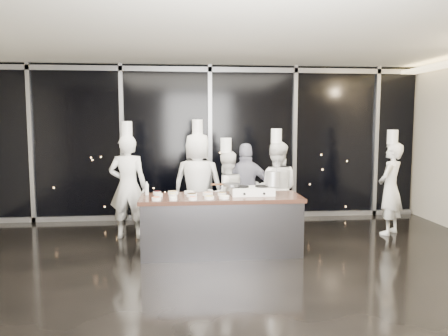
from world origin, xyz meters
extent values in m
plane|color=black|center=(0.00, 0.00, 0.00)|extent=(9.00, 9.00, 0.00)
cube|color=beige|center=(0.00, 3.50, 1.60)|extent=(9.00, 0.02, 3.20)
cube|color=beige|center=(0.00, -3.50, 1.60)|extent=(9.00, 0.02, 3.20)
cube|color=white|center=(0.00, 0.00, 3.20)|extent=(9.00, 7.00, 0.02)
cube|color=black|center=(0.00, 3.44, 1.60)|extent=(8.90, 0.04, 3.18)
cube|color=gray|center=(0.00, 3.39, 3.10)|extent=(8.90, 0.08, 0.10)
cube|color=gray|center=(0.00, 3.39, 0.05)|extent=(8.90, 0.08, 0.10)
cube|color=gray|center=(-3.60, 3.39, 1.60)|extent=(0.08, 0.08, 3.20)
cube|color=gray|center=(-1.80, 3.39, 1.60)|extent=(0.08, 0.08, 3.20)
cube|color=gray|center=(0.00, 3.39, 1.60)|extent=(0.08, 0.08, 3.20)
cube|color=gray|center=(1.80, 3.39, 1.60)|extent=(0.08, 0.08, 3.20)
cube|color=gray|center=(3.60, 3.39, 1.60)|extent=(0.08, 0.08, 3.20)
cube|color=#3A393F|center=(0.00, 0.90, 0.42)|extent=(2.40, 0.80, 0.84)
cube|color=#47281E|center=(0.00, 0.90, 0.87)|extent=(2.46, 0.86, 0.06)
cube|color=white|center=(0.49, 0.96, 0.96)|extent=(0.66, 0.41, 0.12)
cylinder|color=black|center=(0.33, 0.95, 1.03)|extent=(0.22, 0.22, 0.02)
cylinder|color=black|center=(0.65, 0.96, 1.03)|extent=(0.22, 0.22, 0.02)
cylinder|color=black|center=(0.34, 0.74, 0.95)|extent=(0.04, 0.02, 0.04)
cylinder|color=black|center=(0.64, 0.75, 0.95)|extent=(0.04, 0.02, 0.04)
cylinder|color=slate|center=(0.17, 0.96, 1.06)|extent=(0.26, 0.26, 0.04)
cube|color=#4C2B14|center=(-0.06, 0.95, 1.07)|extent=(0.19, 0.03, 0.02)
cylinder|color=silver|center=(0.82, 0.95, 1.15)|extent=(0.22, 0.22, 0.22)
cylinder|color=white|center=(-0.97, 0.62, 0.92)|extent=(0.13, 0.13, 0.04)
cylinder|color=#C54C20|center=(-0.97, 0.62, 0.94)|extent=(0.11, 0.11, 0.01)
cylinder|color=white|center=(-0.95, 0.93, 0.92)|extent=(0.13, 0.13, 0.04)
cylinder|color=beige|center=(-0.95, 0.93, 0.94)|extent=(0.11, 0.11, 0.01)
cylinder|color=white|center=(-0.98, 1.14, 0.92)|extent=(0.12, 0.12, 0.04)
cylinder|color=#381011|center=(-0.98, 1.14, 0.94)|extent=(0.10, 0.10, 0.01)
cylinder|color=white|center=(-0.72, 0.60, 0.92)|extent=(0.12, 0.12, 0.04)
cylinder|color=silver|center=(-0.72, 0.60, 0.94)|extent=(0.10, 0.10, 0.01)
cylinder|color=white|center=(-0.73, 0.90, 0.92)|extent=(0.12, 0.12, 0.04)
cylinder|color=#D1BF68|center=(-0.73, 0.90, 0.94)|extent=(0.10, 0.10, 0.01)
cylinder|color=white|center=(-0.74, 1.14, 0.92)|extent=(0.16, 0.16, 0.04)
cylinder|color=#9A7D4D|center=(-0.74, 1.14, 0.94)|extent=(0.13, 0.13, 0.01)
cylinder|color=white|center=(-0.44, 0.59, 0.92)|extent=(0.12, 0.12, 0.04)
cylinder|color=#D97659|center=(-0.44, 0.59, 0.94)|extent=(0.10, 0.10, 0.01)
cylinder|color=white|center=(-0.45, 0.89, 0.92)|extent=(0.16, 0.16, 0.04)
cylinder|color=black|center=(-0.45, 0.89, 0.94)|extent=(0.13, 0.13, 0.01)
cylinder|color=white|center=(-0.48, 1.13, 0.92)|extent=(0.16, 0.16, 0.04)
cylinder|color=beige|center=(-0.48, 1.13, 0.94)|extent=(0.14, 0.14, 0.01)
cylinder|color=white|center=(-0.20, 0.63, 0.92)|extent=(0.14, 0.14, 0.04)
cylinder|color=#A99143|center=(-0.20, 0.63, 0.94)|extent=(0.12, 0.12, 0.01)
cylinder|color=white|center=(-0.20, 0.98, 0.92)|extent=(0.16, 0.16, 0.04)
cylinder|color=tan|center=(-0.20, 0.98, 0.94)|extent=(0.13, 0.13, 0.01)
cylinder|color=white|center=(0.02, 0.65, 0.92)|extent=(0.15, 0.15, 0.04)
cylinder|color=beige|center=(0.02, 0.65, 0.94)|extent=(0.12, 0.12, 0.01)
cylinder|color=white|center=(0.02, 0.94, 0.92)|extent=(0.13, 0.13, 0.04)
cylinder|color=olive|center=(0.02, 0.94, 0.94)|extent=(0.10, 0.10, 0.01)
cylinder|color=silver|center=(-1.14, 1.09, 0.98)|extent=(0.06, 0.06, 0.16)
cone|color=silver|center=(-1.14, 1.09, 1.09)|extent=(0.05, 0.05, 0.05)
imported|color=white|center=(-1.53, 1.98, 0.91)|extent=(0.70, 0.49, 1.81)
cylinder|color=white|center=(-1.53, 1.98, 1.91)|extent=(0.21, 0.21, 0.26)
imported|color=white|center=(-0.31, 2.07, 0.92)|extent=(1.01, 0.77, 1.84)
cylinder|color=white|center=(-0.31, 2.07, 1.94)|extent=(0.23, 0.23, 0.26)
imported|color=white|center=(0.16, 1.75, 0.76)|extent=(0.90, 0.80, 1.53)
cylinder|color=white|center=(0.16, 1.75, 1.63)|extent=(0.24, 0.24, 0.26)
imported|color=black|center=(0.53, 1.81, 0.83)|extent=(0.99, 0.45, 1.66)
imported|color=white|center=(1.06, 1.82, 0.84)|extent=(0.95, 0.82, 1.69)
cylinder|color=white|center=(1.06, 1.82, 1.79)|extent=(0.23, 0.23, 0.26)
imported|color=white|center=(3.15, 1.78, 0.83)|extent=(0.71, 0.70, 1.66)
cylinder|color=white|center=(3.15, 1.78, 1.76)|extent=(0.27, 0.27, 0.26)
camera|label=1|loc=(-0.60, -5.68, 2.02)|focal=35.00mm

